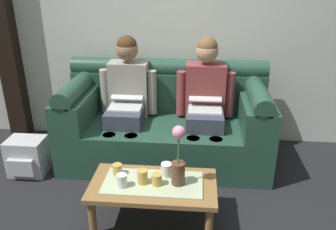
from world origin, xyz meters
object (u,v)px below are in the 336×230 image
at_px(person_right, 205,98).
at_px(cup_near_left, 157,179).
at_px(flower_vase, 178,161).
at_px(cup_near_right, 122,181).
at_px(person_left, 127,95).
at_px(cup_far_left, 167,170).
at_px(couch, 166,123).
at_px(coffee_table, 153,188).
at_px(cup_far_right, 117,169).
at_px(cup_far_center, 143,177).
at_px(backpack_left, 27,157).

bearing_deg(person_right, cup_near_left, -108.72).
height_order(flower_vase, cup_near_right, flower_vase).
bearing_deg(person_left, cup_far_left, -62.56).
bearing_deg(couch, cup_far_left, -84.28).
relative_size(coffee_table, flower_vase, 2.02).
bearing_deg(cup_far_right, person_left, 96.01).
height_order(flower_vase, cup_far_center, flower_vase).
height_order(cup_near_right, cup_far_left, cup_far_left).
bearing_deg(cup_near_left, backpack_left, 155.27).
relative_size(flower_vase, cup_far_right, 5.46).
bearing_deg(cup_near_left, cup_far_left, 63.78).
bearing_deg(cup_far_left, person_left, 117.44).
distance_m(flower_vase, cup_far_left, 0.19).
height_order(person_right, backpack_left, person_right).
bearing_deg(cup_far_right, cup_near_right, -66.26).
bearing_deg(cup_near_right, cup_near_left, 10.95).
xyz_separation_m(coffee_table, cup_far_left, (0.09, 0.10, 0.11)).
bearing_deg(backpack_left, cup_near_left, -24.73).
height_order(coffee_table, cup_far_center, cup_far_center).
height_order(cup_far_left, backpack_left, cup_far_left).
bearing_deg(cup_far_right, flower_vase, -9.75).
distance_m(cup_near_right, cup_far_center, 0.15).
bearing_deg(backpack_left, cup_far_center, -26.28).
xyz_separation_m(person_left, coffee_table, (0.38, -1.00, -0.36)).
height_order(couch, cup_far_left, couch).
distance_m(person_left, flower_vase, 1.15).
distance_m(couch, person_left, 0.47).
distance_m(cup_far_center, cup_far_left, 0.20).
height_order(cup_far_center, backpack_left, cup_far_center).
distance_m(person_left, cup_far_left, 1.05).
distance_m(coffee_table, cup_near_right, 0.25).
relative_size(cup_far_right, backpack_left, 0.24).
distance_m(flower_vase, backpack_left, 1.60).
bearing_deg(cup_far_right, person_right, 54.23).
relative_size(person_right, cup_near_right, 12.46).
distance_m(flower_vase, cup_far_center, 0.29).
bearing_deg(backpack_left, person_right, 14.57).
height_order(person_right, flower_vase, person_right).
xyz_separation_m(coffee_table, cup_near_right, (-0.21, -0.07, 0.10)).
distance_m(person_right, cup_near_right, 1.25).
height_order(cup_near_right, cup_far_center, cup_far_center).
relative_size(coffee_table, cup_near_left, 10.83).
distance_m(person_right, cup_far_center, 1.14).
relative_size(couch, cup_near_left, 23.02).
bearing_deg(cup_far_center, cup_near_left, -4.69).
distance_m(cup_near_left, cup_near_right, 0.25).
relative_size(flower_vase, cup_near_left, 5.36).
height_order(cup_near_right, backpack_left, cup_near_right).
bearing_deg(cup_near_right, coffee_table, 18.68).
xyz_separation_m(coffee_table, cup_near_left, (0.03, -0.02, 0.10)).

